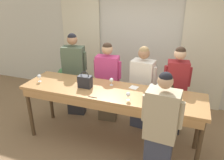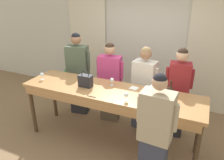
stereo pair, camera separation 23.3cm
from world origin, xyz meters
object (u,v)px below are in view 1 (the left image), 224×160
(guest_pink_top, at_px, (108,82))
(handbag, at_px, (85,81))
(potted_plant, at_px, (64,79))
(wine_glass_center_left, at_px, (149,94))
(wine_glass_center_mid, at_px, (128,95))
(wine_bottle, at_px, (171,91))
(guest_cream_sweater, at_px, (142,88))
(guest_olive_jacket, at_px, (75,75))
(host_pouring, at_px, (160,134))
(tasting_bar, at_px, (110,96))
(wine_glass_front_right, at_px, (158,86))
(wine_glass_front_left, at_px, (39,77))
(wine_glass_front_mid, at_px, (151,86))
(guest_striped_shirt, at_px, (175,91))
(wine_glass_center_right, at_px, (111,80))

(guest_pink_top, bearing_deg, handbag, -100.37)
(potted_plant, bearing_deg, wine_glass_center_left, -33.09)
(wine_glass_center_mid, height_order, potted_plant, wine_glass_center_mid)
(wine_bottle, height_order, guest_cream_sweater, guest_cream_sweater)
(wine_bottle, xyz_separation_m, potted_plant, (-2.87, 1.54, -0.83))
(guest_olive_jacket, height_order, host_pouring, guest_olive_jacket)
(tasting_bar, relative_size, handbag, 10.61)
(potted_plant, bearing_deg, wine_glass_front_right, -26.51)
(handbag, xyz_separation_m, wine_glass_center_mid, (0.81, -0.20, -0.01))
(handbag, distance_m, guest_olive_jacket, 0.97)
(wine_glass_center_mid, relative_size, potted_plant, 0.20)
(guest_cream_sweater, bearing_deg, wine_glass_front_left, -155.72)
(handbag, xyz_separation_m, guest_pink_top, (0.13, 0.72, -0.30))
(tasting_bar, xyz_separation_m, guest_cream_sweater, (0.39, 0.71, -0.11))
(wine_glass_front_mid, relative_size, wine_glass_center_mid, 1.00)
(wine_bottle, height_order, wine_glass_front_right, wine_bottle)
(host_pouring, height_order, potted_plant, host_pouring)
(wine_glass_center_left, relative_size, potted_plant, 0.20)
(guest_olive_jacket, distance_m, guest_cream_sweater, 1.44)
(guest_pink_top, distance_m, host_pouring, 1.84)
(wine_glass_center_mid, bearing_deg, guest_striped_shirt, 55.18)
(wine_glass_center_left, height_order, wine_glass_center_mid, same)
(wine_glass_center_mid, xyz_separation_m, guest_olive_jacket, (-1.42, 0.92, -0.22))
(wine_glass_front_mid, bearing_deg, potted_plant, 151.74)
(guest_pink_top, xyz_separation_m, guest_cream_sweater, (0.70, 0.00, -0.01))
(tasting_bar, distance_m, wine_glass_front_left, 1.34)
(wine_glass_center_right, bearing_deg, wine_glass_front_left, -167.36)
(wine_glass_center_mid, bearing_deg, wine_glass_front_mid, 57.87)
(guest_pink_top, bearing_deg, guest_striped_shirt, -0.00)
(wine_glass_front_left, distance_m, potted_plant, 1.94)
(guest_pink_top, bearing_deg, wine_glass_center_right, -62.11)
(wine_bottle, bearing_deg, guest_cream_sweater, 131.30)
(wine_glass_center_left, distance_m, wine_glass_center_right, 0.77)
(wine_glass_center_right, bearing_deg, wine_glass_center_mid, -45.67)
(wine_glass_front_right, bearing_deg, wine_bottle, -44.41)
(guest_pink_top, bearing_deg, wine_glass_center_mid, -53.54)
(handbag, distance_m, guest_striped_shirt, 1.64)
(wine_glass_center_right, height_order, guest_pink_top, guest_pink_top)
(guest_cream_sweater, bearing_deg, guest_striped_shirt, -0.00)
(wine_bottle, relative_size, wine_glass_front_mid, 2.42)
(tasting_bar, distance_m, host_pouring, 1.14)
(wine_glass_front_mid, bearing_deg, guest_pink_top, 152.98)
(wine_glass_center_right, bearing_deg, guest_olive_jacket, 153.87)
(wine_glass_center_right, distance_m, guest_olive_jacket, 1.13)
(tasting_bar, height_order, wine_glass_front_mid, wine_glass_front_mid)
(wine_glass_front_mid, bearing_deg, wine_glass_center_mid, -122.13)
(wine_glass_center_mid, distance_m, host_pouring, 0.76)
(wine_glass_front_left, bearing_deg, handbag, 3.65)
(wine_glass_front_left, bearing_deg, wine_glass_center_left, -0.35)
(handbag, height_order, potted_plant, handbag)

